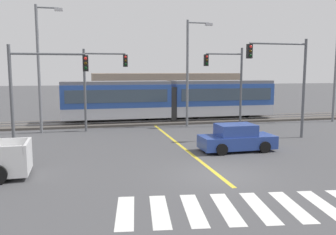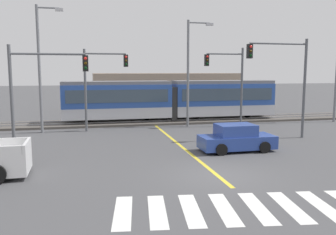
{
  "view_description": "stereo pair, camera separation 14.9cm",
  "coord_description": "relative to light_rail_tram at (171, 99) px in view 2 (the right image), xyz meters",
  "views": [
    {
      "loc": [
        -5.47,
        -13.95,
        4.48
      ],
      "look_at": [
        -0.55,
        7.31,
        1.6
      ],
      "focal_mm": 38.0,
      "sensor_mm": 36.0,
      "label": 1
    },
    {
      "loc": [
        -5.33,
        -13.98,
        4.48
      ],
      "look_at": [
        -0.55,
        7.31,
        1.6
      ],
      "focal_mm": 38.0,
      "sensor_mm": 36.0,
      "label": 2
    }
  ],
  "objects": [
    {
      "name": "crosswalk_stripe_1",
      "position": [
        -5.04,
        -19.48,
        -2.04
      ],
      "size": [
        0.94,
        2.85,
        0.01
      ],
      "primitive_type": "cube",
      "rotation": [
        0.0,
        0.0,
        -0.14
      ],
      "color": "silver",
      "rests_on": "ground"
    },
    {
      "name": "traffic_light_mid_left",
      "position": [
        -9.74,
        -9.42,
        1.85
      ],
      "size": [
        4.25,
        0.38,
        5.88
      ],
      "color": "#515459",
      "rests_on": "ground"
    },
    {
      "name": "street_lamp_west",
      "position": [
        -10.29,
        -3.41,
        3.02
      ],
      "size": [
        1.89,
        0.28,
        9.04
      ],
      "color": "slate",
      "rests_on": "ground"
    },
    {
      "name": "crosswalk_stripe_4",
      "position": [
        -1.77,
        -19.94,
        -2.04
      ],
      "size": [
        0.94,
        2.85,
        0.01
      ],
      "primitive_type": "cube",
      "rotation": [
        0.0,
        0.0,
        -0.14
      ],
      "color": "silver",
      "rests_on": "ground"
    },
    {
      "name": "sedan_crossing",
      "position": [
        0.95,
        -11.95,
        -1.35
      ],
      "size": [
        4.22,
        1.95,
        1.52
      ],
      "color": "#284293",
      "rests_on": "ground"
    },
    {
      "name": "crosswalk_stripe_0",
      "position": [
        -6.13,
        -19.33,
        -2.04
      ],
      "size": [
        0.94,
        2.85,
        0.01
      ],
      "primitive_type": "cube",
      "rotation": [
        0.0,
        0.0,
        -0.14
      ],
      "color": "silver",
      "rests_on": "ground"
    },
    {
      "name": "street_lamp_centre",
      "position": [
        0.9,
        -2.73,
        2.74
      ],
      "size": [
        2.13,
        0.28,
        8.43
      ],
      "color": "slate",
      "rests_on": "ground"
    },
    {
      "name": "track_bed",
      "position": [
        -1.77,
        0.01,
        -1.96
      ],
      "size": [
        120.0,
        4.0,
        0.18
      ],
      "primitive_type": "cube",
      "color": "#4C4742",
      "rests_on": "ground"
    },
    {
      "name": "traffic_light_far_left",
      "position": [
        -6.24,
        -3.42,
        1.96
      ],
      "size": [
        3.25,
        0.38,
        6.05
      ],
      "color": "#515459",
      "rests_on": "ground"
    },
    {
      "name": "light_rail_tram",
      "position": [
        0.0,
        0.0,
        0.0
      ],
      "size": [
        18.5,
        2.64,
        3.43
      ],
      "color": "#B7BAC1",
      "rests_on": "track_bed"
    },
    {
      "name": "crosswalk_stripe_3",
      "position": [
        -2.86,
        -19.79,
        -2.04
      ],
      "size": [
        0.94,
        2.85,
        0.01
      ],
      "primitive_type": "cube",
      "rotation": [
        0.0,
        0.0,
        -0.14
      ],
      "color": "silver",
      "rests_on": "ground"
    },
    {
      "name": "building_backdrop_far",
      "position": [
        1.77,
        10.72,
        0.05
      ],
      "size": [
        16.62,
        6.0,
        4.19
      ],
      "primitive_type": "cube",
      "color": "gray",
      "rests_on": "ground"
    },
    {
      "name": "rail_near",
      "position": [
        -1.77,
        -0.71,
        -1.82
      ],
      "size": [
        120.0,
        0.08,
        0.1
      ],
      "primitive_type": "cube",
      "color": "#939399",
      "rests_on": "track_bed"
    },
    {
      "name": "lane_centre_line",
      "position": [
        -1.77,
        -9.96,
        -2.05
      ],
      "size": [
        0.2,
        15.94,
        0.01
      ],
      "primitive_type": "cube",
      "color": "gold",
      "rests_on": "ground"
    },
    {
      "name": "crosswalk_stripe_5",
      "position": [
        -0.68,
        -20.09,
        -2.04
      ],
      "size": [
        0.94,
        2.85,
        0.01
      ],
      "primitive_type": "cube",
      "rotation": [
        0.0,
        0.0,
        -0.14
      ],
      "color": "silver",
      "rests_on": "ground"
    },
    {
      "name": "traffic_light_mid_right",
      "position": [
        5.52,
        -9.19,
        2.33
      ],
      "size": [
        4.25,
        0.38,
        6.54
      ],
      "color": "#515459",
      "rests_on": "ground"
    },
    {
      "name": "crosswalk_stripe_6",
      "position": [
        0.41,
        -20.24,
        -2.04
      ],
      "size": [
        0.94,
        2.85,
        0.01
      ],
      "primitive_type": "cube",
      "rotation": [
        0.0,
        0.0,
        -0.14
      ],
      "color": "silver",
      "rests_on": "ground"
    },
    {
      "name": "ground_plane",
      "position": [
        -1.77,
        -16.24,
        -2.05
      ],
      "size": [
        200.0,
        200.0,
        0.0
      ],
      "primitive_type": "plane",
      "color": "#474749"
    },
    {
      "name": "traffic_light_far_right",
      "position": [
        3.96,
        -3.52,
        2.04
      ],
      "size": [
        3.25,
        0.38,
        6.29
      ],
      "color": "#515459",
      "rests_on": "ground"
    },
    {
      "name": "crosswalk_stripe_2",
      "position": [
        -3.95,
        -19.64,
        -2.04
      ],
      "size": [
        0.94,
        2.85,
        0.01
      ],
      "primitive_type": "cube",
      "rotation": [
        0.0,
        0.0,
        -0.14
      ],
      "color": "silver",
      "rests_on": "ground"
    },
    {
      "name": "rail_far",
      "position": [
        -1.77,
        0.73,
        -1.82
      ],
      "size": [
        120.0,
        0.08,
        0.1
      ],
      "primitive_type": "cube",
      "color": "#939399",
      "rests_on": "track_bed"
    }
  ]
}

